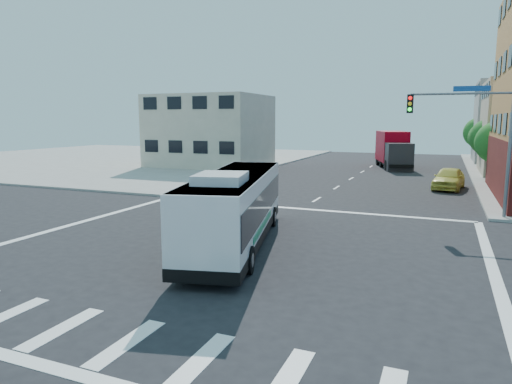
% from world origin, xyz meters
% --- Properties ---
extents(ground, '(120.00, 120.00, 0.00)m').
position_xyz_m(ground, '(0.00, 0.00, 0.00)').
color(ground, black).
rests_on(ground, ground).
extents(sidewalk_nw, '(50.00, 50.00, 0.15)m').
position_xyz_m(sidewalk_nw, '(-35.00, 35.00, 0.07)').
color(sidewalk_nw, gray).
rests_on(sidewalk_nw, ground).
extents(building_west, '(12.06, 10.06, 8.00)m').
position_xyz_m(building_west, '(-17.02, 29.98, 4.01)').
color(building_west, beige).
rests_on(building_west, ground).
extents(signal_mast_ne, '(7.91, 1.13, 8.07)m').
position_xyz_m(signal_mast_ne, '(9.08, 10.62, 4.98)').
color(signal_mast_ne, slate).
rests_on(signal_mast_ne, ground).
extents(street_tree_a, '(3.60, 3.60, 5.53)m').
position_xyz_m(street_tree_a, '(11.90, 27.92, 3.59)').
color(street_tree_a, '#362613').
rests_on(street_tree_a, ground).
extents(street_tree_b, '(3.80, 3.80, 5.79)m').
position_xyz_m(street_tree_b, '(11.90, 35.92, 3.75)').
color(street_tree_b, '#362613').
rests_on(street_tree_b, ground).
extents(street_tree_c, '(3.40, 3.40, 5.29)m').
position_xyz_m(street_tree_c, '(11.90, 43.92, 3.46)').
color(street_tree_c, '#362613').
rests_on(street_tree_c, ground).
extents(street_tree_d, '(4.00, 4.00, 6.03)m').
position_xyz_m(street_tree_d, '(11.90, 51.92, 3.88)').
color(street_tree_d, '#362613').
rests_on(street_tree_d, ground).
extents(transit_bus, '(5.07, 11.57, 3.35)m').
position_xyz_m(transit_bus, '(-0.26, 0.86, 1.64)').
color(transit_bus, black).
rests_on(transit_bus, ground).
extents(box_truck, '(4.97, 9.29, 4.02)m').
position_xyz_m(box_truck, '(2.43, 36.39, 1.95)').
color(box_truck, '#242529').
rests_on(box_truck, ground).
extents(parked_car, '(2.64, 5.14, 1.67)m').
position_xyz_m(parked_car, '(8.10, 21.47, 0.84)').
color(parked_car, '#D8CF4D').
rests_on(parked_car, ground).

